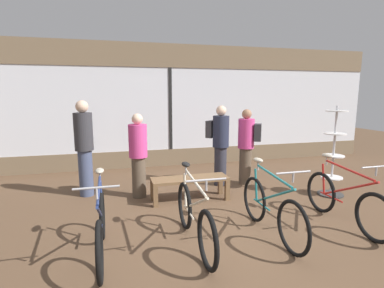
{
  "coord_description": "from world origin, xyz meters",
  "views": [
    {
      "loc": [
        -1.51,
        -3.83,
        1.94
      ],
      "look_at": [
        0.0,
        1.8,
        0.95
      ],
      "focal_mm": 28.0,
      "sensor_mm": 36.0,
      "label": 1
    }
  ],
  "objects_px": {
    "display_bench": "(190,182)",
    "accessory_rack": "(333,159)",
    "bicycle_far_right": "(344,201)",
    "bicycle_left": "(194,217)",
    "customer_near_rack": "(220,143)",
    "customer_mid_floor": "(138,154)",
    "customer_near_bench": "(84,146)",
    "customer_by_window": "(247,144)",
    "bicycle_right": "(271,208)",
    "bicycle_far_left": "(101,227)"
  },
  "relations": [
    {
      "from": "display_bench",
      "to": "accessory_rack",
      "type": "bearing_deg",
      "value": -9.04
    },
    {
      "from": "bicycle_far_right",
      "to": "bicycle_left",
      "type": "bearing_deg",
      "value": -179.73
    },
    {
      "from": "display_bench",
      "to": "customer_near_rack",
      "type": "relative_size",
      "value": 0.83
    },
    {
      "from": "customer_near_rack",
      "to": "customer_mid_floor",
      "type": "relative_size",
      "value": 1.07
    },
    {
      "from": "accessory_rack",
      "to": "customer_near_bench",
      "type": "distance_m",
      "value": 4.71
    },
    {
      "from": "customer_by_window",
      "to": "bicycle_left",
      "type": "bearing_deg",
      "value": -128.17
    },
    {
      "from": "bicycle_right",
      "to": "customer_near_rack",
      "type": "height_order",
      "value": "customer_near_rack"
    },
    {
      "from": "bicycle_left",
      "to": "accessory_rack",
      "type": "distance_m",
      "value": 3.3
    },
    {
      "from": "display_bench",
      "to": "customer_by_window",
      "type": "distance_m",
      "value": 1.66
    },
    {
      "from": "bicycle_far_right",
      "to": "customer_near_rack",
      "type": "xyz_separation_m",
      "value": [
        -1.09,
        2.36,
        0.54
      ]
    },
    {
      "from": "bicycle_left",
      "to": "accessory_rack",
      "type": "bearing_deg",
      "value": 21.09
    },
    {
      "from": "accessory_rack",
      "to": "customer_by_window",
      "type": "relative_size",
      "value": 1.07
    },
    {
      "from": "customer_by_window",
      "to": "customer_near_bench",
      "type": "height_order",
      "value": "customer_near_bench"
    },
    {
      "from": "bicycle_left",
      "to": "accessory_rack",
      "type": "height_order",
      "value": "accessory_rack"
    },
    {
      "from": "accessory_rack",
      "to": "customer_by_window",
      "type": "height_order",
      "value": "accessory_rack"
    },
    {
      "from": "bicycle_far_left",
      "to": "customer_near_rack",
      "type": "relative_size",
      "value": 0.97
    },
    {
      "from": "display_bench",
      "to": "customer_near_bench",
      "type": "height_order",
      "value": "customer_near_bench"
    },
    {
      "from": "display_bench",
      "to": "customer_near_rack",
      "type": "bearing_deg",
      "value": 41.66
    },
    {
      "from": "customer_near_rack",
      "to": "customer_mid_floor",
      "type": "bearing_deg",
      "value": -169.18
    },
    {
      "from": "accessory_rack",
      "to": "display_bench",
      "type": "height_order",
      "value": "accessory_rack"
    },
    {
      "from": "display_bench",
      "to": "customer_near_bench",
      "type": "relative_size",
      "value": 0.77
    },
    {
      "from": "accessory_rack",
      "to": "customer_near_bench",
      "type": "xyz_separation_m",
      "value": [
        -4.55,
        1.2,
        0.26
      ]
    },
    {
      "from": "bicycle_right",
      "to": "bicycle_far_right",
      "type": "xyz_separation_m",
      "value": [
        1.22,
        0.01,
        -0.01
      ]
    },
    {
      "from": "bicycle_far_left",
      "to": "accessory_rack",
      "type": "bearing_deg",
      "value": 15.35
    },
    {
      "from": "customer_by_window",
      "to": "accessory_rack",
      "type": "bearing_deg",
      "value": -41.0
    },
    {
      "from": "customer_by_window",
      "to": "customer_mid_floor",
      "type": "distance_m",
      "value": 2.33
    },
    {
      "from": "bicycle_left",
      "to": "customer_mid_floor",
      "type": "height_order",
      "value": "customer_mid_floor"
    },
    {
      "from": "customer_near_rack",
      "to": "accessory_rack",
      "type": "bearing_deg",
      "value": -32.79
    },
    {
      "from": "bicycle_left",
      "to": "customer_by_window",
      "type": "bearing_deg",
      "value": 51.83
    },
    {
      "from": "accessory_rack",
      "to": "customer_mid_floor",
      "type": "xyz_separation_m",
      "value": [
        -3.58,
        0.86,
        0.12
      ]
    },
    {
      "from": "bicycle_left",
      "to": "bicycle_far_right",
      "type": "xyz_separation_m",
      "value": [
        2.31,
        0.01,
        -0.0
      ]
    },
    {
      "from": "bicycle_left",
      "to": "customer_near_bench",
      "type": "relative_size",
      "value": 0.96
    },
    {
      "from": "customer_by_window",
      "to": "customer_near_rack",
      "type": "bearing_deg",
      "value": 171.49
    },
    {
      "from": "bicycle_far_right",
      "to": "display_bench",
      "type": "xyz_separation_m",
      "value": [
        -1.94,
        1.6,
        -0.02
      ]
    },
    {
      "from": "bicycle_far_right",
      "to": "customer_mid_floor",
      "type": "relative_size",
      "value": 1.1
    },
    {
      "from": "accessory_rack",
      "to": "bicycle_far_left",
      "type": "bearing_deg",
      "value": -164.65
    },
    {
      "from": "display_bench",
      "to": "customer_by_window",
      "type": "height_order",
      "value": "customer_by_window"
    },
    {
      "from": "customer_mid_floor",
      "to": "customer_near_rack",
      "type": "bearing_deg",
      "value": 10.82
    },
    {
      "from": "bicycle_far_right",
      "to": "accessory_rack",
      "type": "bearing_deg",
      "value": 57.2
    },
    {
      "from": "customer_mid_floor",
      "to": "customer_near_bench",
      "type": "bearing_deg",
      "value": 160.54
    },
    {
      "from": "bicycle_left",
      "to": "customer_near_rack",
      "type": "height_order",
      "value": "customer_near_rack"
    },
    {
      "from": "display_bench",
      "to": "customer_mid_floor",
      "type": "xyz_separation_m",
      "value": [
        -0.88,
        0.43,
        0.47
      ]
    },
    {
      "from": "bicycle_right",
      "to": "display_bench",
      "type": "relative_size",
      "value": 1.22
    },
    {
      "from": "bicycle_far_left",
      "to": "customer_mid_floor",
      "type": "relative_size",
      "value": 1.04
    },
    {
      "from": "bicycle_far_right",
      "to": "customer_near_bench",
      "type": "distance_m",
      "value": 4.51
    },
    {
      "from": "bicycle_far_right",
      "to": "display_bench",
      "type": "distance_m",
      "value": 2.52
    },
    {
      "from": "bicycle_far_right",
      "to": "display_bench",
      "type": "height_order",
      "value": "bicycle_far_right"
    },
    {
      "from": "bicycle_far_left",
      "to": "bicycle_right",
      "type": "relative_size",
      "value": 0.96
    },
    {
      "from": "bicycle_far_left",
      "to": "customer_by_window",
      "type": "relative_size",
      "value": 1.02
    },
    {
      "from": "bicycle_far_left",
      "to": "customer_by_window",
      "type": "distance_m",
      "value": 3.74
    }
  ]
}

